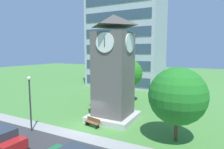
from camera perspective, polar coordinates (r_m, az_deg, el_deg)
The scene contains 8 objects.
ground_plane at distance 19.86m, azimuth -7.63°, elevation -15.27°, with size 160.00×160.00×0.00m, color #4C893D.
kerb_strip at distance 18.43m, azimuth -11.24°, elevation -17.14°, with size 120.00×1.60×0.01m, color #9E9E99.
office_building at distance 43.51m, azimuth 4.41°, elevation 13.83°, with size 15.32×10.71×25.60m.
clock_tower at distance 20.64m, azimuth 0.41°, elevation 0.22°, with size 4.85×4.85×11.29m.
park_bench at distance 19.76m, azimuth -5.80°, elevation -13.92°, with size 1.86×0.88×0.88m.
street_lamp at distance 19.40m, azimuth -23.21°, elevation -6.15°, with size 0.36×0.36×5.20m.
tree_near_tower at distance 16.69m, azimuth 18.87°, elevation -6.05°, with size 4.75×4.75×6.22m.
tree_streetside at distance 28.51m, azimuth 4.93°, elevation 0.42°, with size 4.11×4.11×6.37m.
Camera 1 is at (10.60, -15.06, 7.42)m, focal length 30.77 mm.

